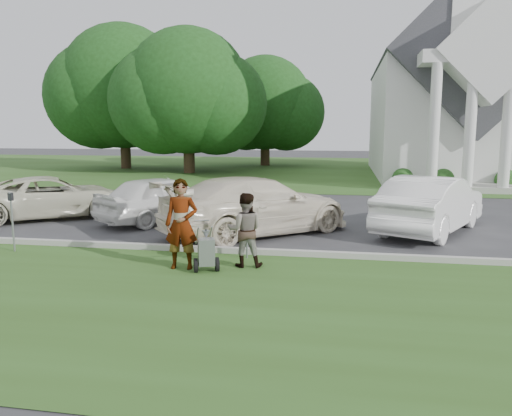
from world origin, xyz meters
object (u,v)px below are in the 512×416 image
(person_left, at_px, (182,225))
(person_right, at_px, (245,231))
(car_d, at_px, (431,204))
(tree_far, at_px, (123,93))
(parking_meter_far, at_px, (12,214))
(tree_left, at_px, (188,97))
(striping_cart, at_px, (206,253))
(parking_meter_near, at_px, (247,222))
(tree_back, at_px, (265,107))
(car_a, at_px, (52,197))
(church, at_px, (451,82))
(car_b, at_px, (163,198))
(car_c, at_px, (257,206))

(person_left, xyz_separation_m, person_right, (1.30, 0.40, -0.16))
(car_d, bearing_deg, tree_far, -21.16)
(parking_meter_far, height_order, car_d, car_d)
(tree_left, distance_m, parking_meter_far, 22.75)
(striping_cart, xyz_separation_m, person_right, (0.72, 0.54, 0.39))
(striping_cart, relative_size, parking_meter_far, 0.75)
(parking_meter_near, distance_m, car_d, 6.12)
(tree_far, xyz_separation_m, person_right, (14.44, -25.53, -4.88))
(parking_meter_far, xyz_separation_m, car_d, (10.44, 4.30, -0.11))
(tree_back, distance_m, car_a, 26.15)
(church, xyz_separation_m, car_b, (-12.27, -18.76, -5.18))
(tree_left, distance_m, person_left, 24.37)
(person_left, height_order, car_d, person_left)
(tree_left, bearing_deg, parking_meter_near, -69.10)
(person_right, height_order, car_a, person_right)
(striping_cart, relative_size, person_left, 0.57)
(tree_left, relative_size, car_b, 2.39)
(tree_far, xyz_separation_m, striping_cart, (13.71, -26.07, -5.28))
(car_d, bearing_deg, car_c, 39.87)
(tree_far, distance_m, person_right, 29.73)
(striping_cart, height_order, car_c, car_c)
(church, distance_m, car_b, 23.01)
(tree_back, relative_size, person_right, 5.94)
(striping_cart, bearing_deg, car_b, 96.84)
(tree_left, distance_m, car_b, 18.78)
(person_right, relative_size, parking_meter_near, 1.17)
(car_d, bearing_deg, church, -75.27)
(car_c, bearing_deg, parking_meter_far, 75.80)
(parking_meter_near, bearing_deg, car_d, 40.02)
(car_c, bearing_deg, tree_far, -11.30)
(tree_left, relative_size, tree_back, 1.11)
(person_left, relative_size, parking_meter_far, 1.31)
(tree_back, height_order, car_a, tree_back)
(person_left, xyz_separation_m, car_c, (0.95, 3.84, -0.14))
(church, relative_size, tree_back, 2.51)
(car_c, bearing_deg, person_right, 141.99)
(car_a, relative_size, car_d, 1.01)
(striping_cart, relative_size, car_a, 0.22)
(tree_left, distance_m, person_right, 24.44)
(car_a, bearing_deg, parking_meter_far, 164.75)
(tree_back, bearing_deg, striping_cart, -83.19)
(person_right, height_order, car_c, car_c)
(tree_back, xyz_separation_m, person_left, (3.14, -30.93, -3.76))
(tree_far, bearing_deg, tree_back, 26.56)
(tree_left, xyz_separation_m, parking_meter_near, (8.35, -21.85, -4.24))
(striping_cart, bearing_deg, car_d, 22.28)
(person_left, relative_size, car_a, 0.38)
(car_d, bearing_deg, parking_meter_far, 48.90)
(tree_far, xyz_separation_m, person_left, (13.14, -25.93, -4.72))
(parking_meter_near, relative_size, parking_meter_far, 0.94)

